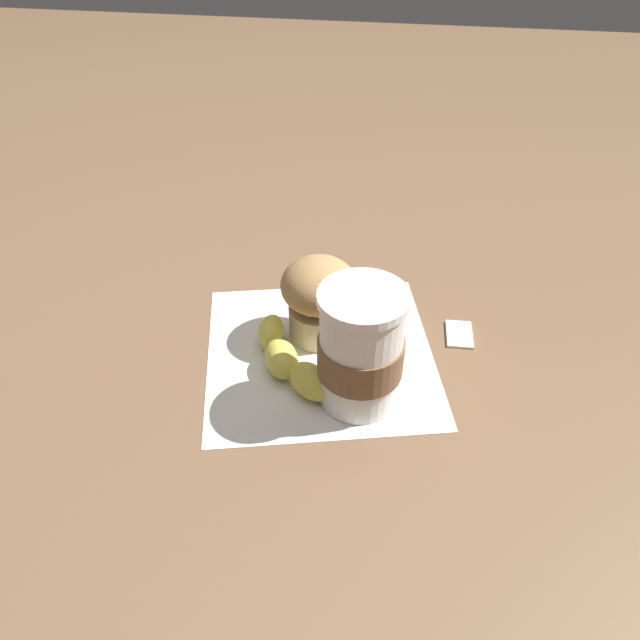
{
  "coord_description": "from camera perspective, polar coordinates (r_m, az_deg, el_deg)",
  "views": [
    {
      "loc": [
        -0.08,
        0.55,
        0.51
      ],
      "look_at": [
        0.0,
        0.0,
        0.05
      ],
      "focal_mm": 35.0,
      "sensor_mm": 36.0,
      "label": 1
    }
  ],
  "objects": [
    {
      "name": "ground_plane",
      "position": [
        0.75,
        -0.0,
        -3.13
      ],
      "size": [
        3.0,
        3.0,
        0.0
      ],
      "primitive_type": "plane",
      "color": "brown"
    },
    {
      "name": "paper_napkin",
      "position": [
        0.75,
        -0.0,
        -3.09
      ],
      "size": [
        0.33,
        0.33,
        0.0
      ],
      "primitive_type": "cube",
      "rotation": [
        0.0,
        0.0,
        0.24
      ],
      "color": "white",
      "rests_on": "ground_plane"
    },
    {
      "name": "coffee_cup",
      "position": [
        0.66,
        3.75,
        -2.73
      ],
      "size": [
        0.09,
        0.09,
        0.14
      ],
      "color": "white",
      "rests_on": "paper_napkin"
    },
    {
      "name": "muffin",
      "position": [
        0.74,
        -0.1,
        2.2
      ],
      "size": [
        0.09,
        0.09,
        0.11
      ],
      "color": "beige",
      "rests_on": "paper_napkin"
    },
    {
      "name": "banana",
      "position": [
        0.71,
        -1.75,
        -4.25
      ],
      "size": [
        0.15,
        0.13,
        0.04
      ],
      "color": "#D6CC4C",
      "rests_on": "paper_napkin"
    },
    {
      "name": "sugar_packet",
      "position": [
        0.8,
        12.64,
        -1.19
      ],
      "size": [
        0.03,
        0.05,
        0.01
      ],
      "primitive_type": "cube",
      "rotation": [
        0.0,
        0.0,
        4.75
      ],
      "color": "white",
      "rests_on": "ground_plane"
    }
  ]
}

